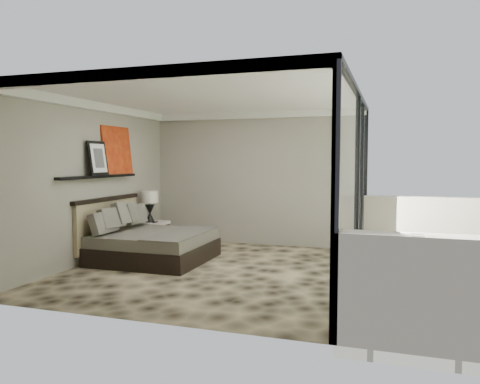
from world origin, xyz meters
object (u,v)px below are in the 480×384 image
(nightstand, at_px, (152,233))
(lounger, at_px, (440,279))
(table_lamp, at_px, (150,202))
(ottoman, at_px, (464,261))
(bed, at_px, (149,243))

(nightstand, distance_m, lounger, 5.61)
(table_lamp, distance_m, ottoman, 5.87)
(ottoman, bearing_deg, table_lamp, 173.95)
(lounger, bearing_deg, ottoman, 52.00)
(bed, relative_size, lounger, 1.24)
(nightstand, height_order, table_lamp, table_lamp)
(bed, distance_m, ottoman, 5.22)
(table_lamp, bearing_deg, ottoman, -6.05)
(table_lamp, xyz_separation_m, lounger, (5.37, -1.62, -0.75))
(nightstand, relative_size, lounger, 0.36)
(bed, xyz_separation_m, table_lamp, (-0.60, 1.13, 0.61))
(nightstand, bearing_deg, ottoman, -20.40)
(bed, xyz_separation_m, lounger, (4.76, -0.50, -0.14))
(ottoman, xyz_separation_m, lounger, (-0.43, -1.01, -0.07))
(lounger, bearing_deg, table_lamp, 148.17)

